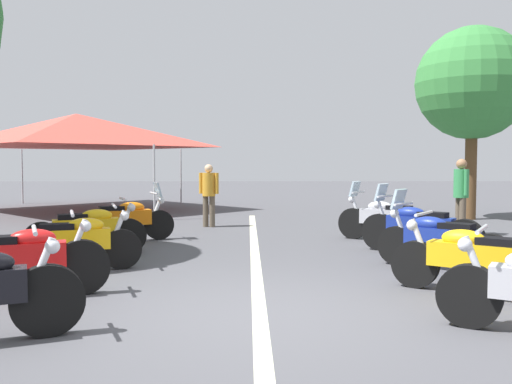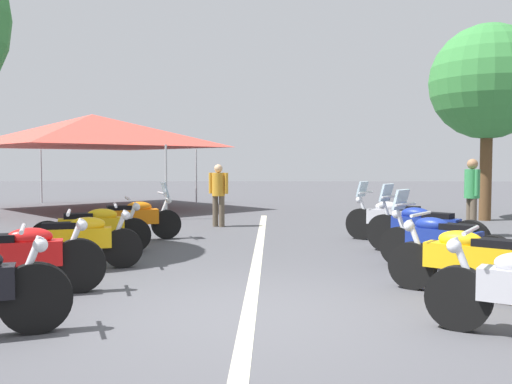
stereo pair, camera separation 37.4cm
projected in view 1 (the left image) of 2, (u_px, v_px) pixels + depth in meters
The scene contains 14 objects.
ground_plane at pixel (260, 314), 5.86m from camera, with size 80.00×80.00×0.00m, color #4C4C51.
lane_centre_stripe at pixel (256, 262), 8.85m from camera, with size 15.47×0.16×0.01m, color beige.
motorcycle_left_row_1 at pixel (18, 260), 6.47m from camera, with size 0.91×2.06×1.02m.
motorcycle_left_row_2 at pixel (75, 242), 8.11m from camera, with size 0.84×1.93×0.98m.
motorcycle_left_row_3 at pixel (88, 230), 9.53m from camera, with size 0.97×1.97×0.98m.
motorcycle_left_row_4 at pixel (124, 219), 11.20m from camera, with size 1.01×1.99×1.20m.
motorcycle_right_row_1 at pixel (476, 259), 6.65m from camera, with size 1.37×1.82×0.98m.
motorcycle_right_row_2 at pixel (439, 240), 8.21m from camera, with size 1.44×1.62×1.19m.
motorcycle_right_row_3 at pixel (418, 227), 9.64m from camera, with size 1.48×1.79×1.22m.
motorcycle_right_row_4 at pixel (387, 218), 11.18m from camera, with size 1.35×1.86×1.21m.
bystander_1 at pixel (209, 191), 13.67m from camera, with size 0.32×0.50×1.55m.
bystander_2 at pixel (461, 191), 12.09m from camera, with size 0.53×0.32×1.68m.
roadside_tree_0 at pixel (473, 84), 15.32m from camera, with size 3.12×3.12×5.35m.
event_tent at pixel (77, 130), 18.19m from camera, with size 6.80×6.80×3.20m.
Camera 1 is at (-5.78, 0.12, 1.62)m, focal length 38.77 mm.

